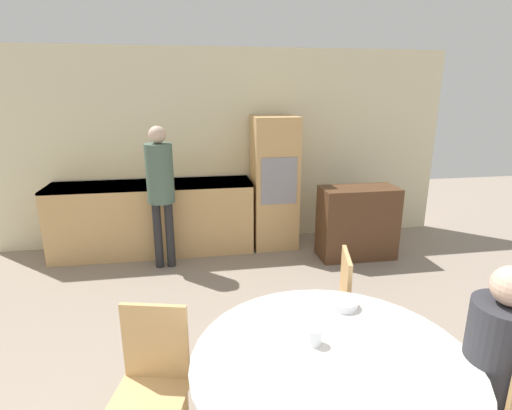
% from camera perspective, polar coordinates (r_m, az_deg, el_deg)
% --- Properties ---
extents(wall_back, '(6.20, 0.05, 2.60)m').
position_cam_1_polar(wall_back, '(5.50, -4.43, 8.06)').
color(wall_back, beige).
rests_on(wall_back, ground_plane).
extents(kitchen_counter, '(2.54, 0.60, 0.93)m').
position_cam_1_polar(kitchen_counter, '(5.35, -14.44, -1.69)').
color(kitchen_counter, tan).
rests_on(kitchen_counter, ground_plane).
extents(oven_unit, '(0.58, 0.59, 1.75)m').
position_cam_1_polar(oven_unit, '(5.34, 2.59, 3.20)').
color(oven_unit, tan).
rests_on(oven_unit, ground_plane).
extents(sideboard, '(0.95, 0.45, 0.91)m').
position_cam_1_polar(sideboard, '(5.20, 14.26, -2.45)').
color(sideboard, '#51331E').
rests_on(sideboard, ground_plane).
extents(dining_table, '(1.43, 1.43, 0.78)m').
position_cam_1_polar(dining_table, '(2.31, 10.62, -24.95)').
color(dining_table, '#51331E').
rests_on(dining_table, ground_plane).
extents(chair_far_left, '(0.49, 0.49, 0.93)m').
position_cam_1_polar(chair_far_left, '(2.50, -14.60, -22.82)').
color(chair_far_left, tan).
rests_on(chair_far_left, ground_plane).
extents(chair_far_right, '(0.49, 0.49, 0.93)m').
position_cam_1_polar(chair_far_right, '(3.14, 10.70, -13.76)').
color(chair_far_right, tan).
rests_on(chair_far_right, ground_plane).
extents(person_seated, '(0.33, 0.39, 1.28)m').
position_cam_1_polar(person_seated, '(2.47, 31.54, -19.12)').
color(person_seated, '#262628').
rests_on(person_seated, ground_plane).
extents(person_standing, '(0.31, 0.31, 1.69)m').
position_cam_1_polar(person_standing, '(4.71, -13.51, 3.25)').
color(person_standing, '#262628').
rests_on(person_standing, ground_plane).
extents(cup, '(0.08, 0.08, 0.09)m').
position_cam_1_polar(cup, '(2.23, 8.30, -18.12)').
color(cup, silver).
rests_on(cup, dining_table).
extents(bowl_near, '(0.18, 0.18, 0.05)m').
position_cam_1_polar(bowl_near, '(2.59, 12.28, -13.58)').
color(bowl_near, silver).
rests_on(bowl_near, dining_table).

